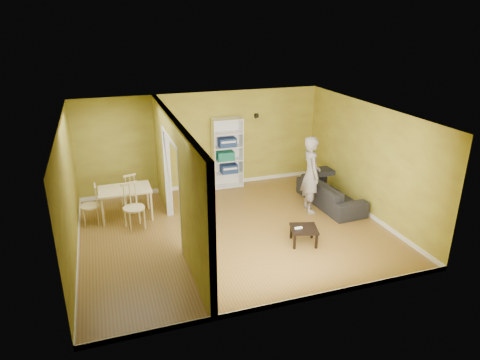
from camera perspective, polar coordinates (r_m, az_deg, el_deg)
name	(u,v)px	position (r m, az deg, el deg)	size (l,w,h in m)	color
room_shell	(234,175)	(8.94, -0.81, 0.61)	(6.50, 6.50, 6.50)	olive
partition	(177,182)	(8.68, -8.38, -0.27)	(0.22, 5.50, 2.60)	gold
wall_speaker	(256,116)	(11.69, 2.20, 8.57)	(0.10, 0.10, 0.10)	black
sofa	(331,190)	(10.82, 12.00, -1.28)	(0.89, 2.08, 0.79)	black
person	(311,168)	(10.17, 9.49, 1.60)	(0.62, 0.79, 2.17)	slate
bookshelf	(227,153)	(11.59, -1.75, 3.63)	(0.81, 0.35, 1.91)	white
paper_box_navy_a	(229,169)	(11.69, -1.49, 1.54)	(0.45, 0.29, 0.23)	navy
paper_box_teal	(225,156)	(11.54, -1.98, 3.25)	(0.45, 0.30, 0.23)	teal
paper_box_navy_b	(227,142)	(11.45, -1.74, 5.06)	(0.46, 0.30, 0.23)	navy
coffee_table	(304,230)	(8.94, 8.52, -6.63)	(0.53, 0.53, 0.36)	black
game_controller	(298,228)	(8.87, 7.80, -6.35)	(0.17, 0.04, 0.03)	white
dining_table	(125,192)	(10.15, -15.10, -1.52)	(1.17, 0.78, 0.73)	beige
chair_left	(90,205)	(10.17, -19.42, -3.16)	(0.42, 0.42, 0.92)	#D6BD7D
chair_near	(134,207)	(9.65, -13.99, -3.48)	(0.47, 0.47, 1.04)	#D2B78B
chair_far	(128,189)	(10.85, -14.65, -1.20)	(0.40, 0.40, 0.88)	#CCB783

